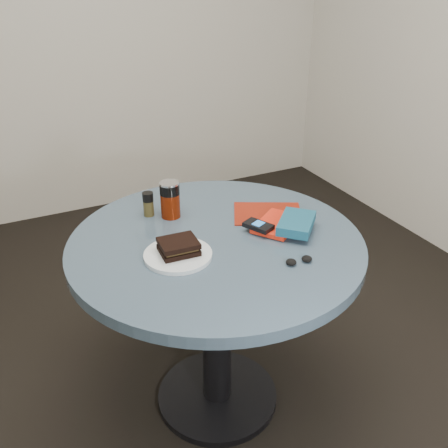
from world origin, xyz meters
name	(u,v)px	position (x,y,z in m)	size (l,w,h in m)	color
ground	(217,398)	(0.00, 0.00, 0.00)	(4.00, 4.00, 0.00)	black
table	(216,279)	(0.00, 0.00, 0.59)	(1.00, 1.00, 0.75)	black
plate	(178,255)	(-0.16, -0.05, 0.76)	(0.22, 0.22, 0.01)	silver
sandwich	(179,246)	(-0.15, -0.05, 0.78)	(0.12, 0.11, 0.04)	black
soda_can	(170,200)	(-0.08, 0.22, 0.82)	(0.08, 0.08, 0.14)	#601804
pepper_grinder	(148,204)	(-0.15, 0.27, 0.80)	(0.05, 0.05, 0.09)	#3E381A
magazine	(268,214)	(0.25, 0.08, 0.75)	(0.25, 0.19, 0.00)	maroon
red_book	(277,224)	(0.23, -0.02, 0.76)	(0.19, 0.13, 0.02)	red
novel	(296,223)	(0.27, -0.08, 0.79)	(0.17, 0.11, 0.03)	navy
mp3_player	(258,226)	(0.15, -0.03, 0.78)	(0.09, 0.11, 0.02)	black
headphones	(299,260)	(0.17, -0.25, 0.76)	(0.09, 0.04, 0.02)	black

